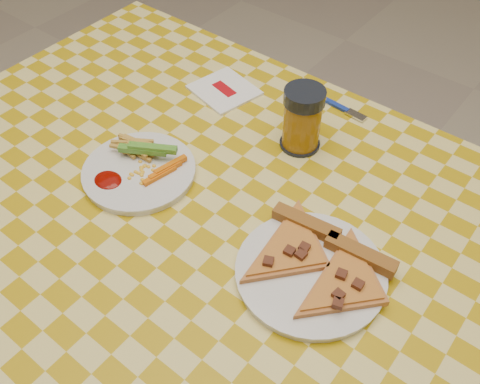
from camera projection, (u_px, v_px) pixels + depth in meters
name	position (u px, v px, depth m)	size (l,w,h in m)	color
table	(217.00, 241.00, 0.95)	(1.28, 0.88, 0.76)	silver
plate_left	(139.00, 172.00, 0.96)	(0.20, 0.20, 0.01)	silver
plate_right	(310.00, 273.00, 0.81)	(0.23, 0.23, 0.01)	silver
fries_veggies	(140.00, 159.00, 0.96)	(0.16, 0.15, 0.04)	gold
pizza_slices	(319.00, 261.00, 0.81)	(0.26, 0.23, 0.02)	#BC7A39
drink_glass	(302.00, 119.00, 0.97)	(0.08, 0.08, 0.12)	black
napkin	(224.00, 90.00, 1.13)	(0.15, 0.14, 0.01)	white
fork	(338.00, 106.00, 1.09)	(0.14, 0.03, 0.01)	#162E97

